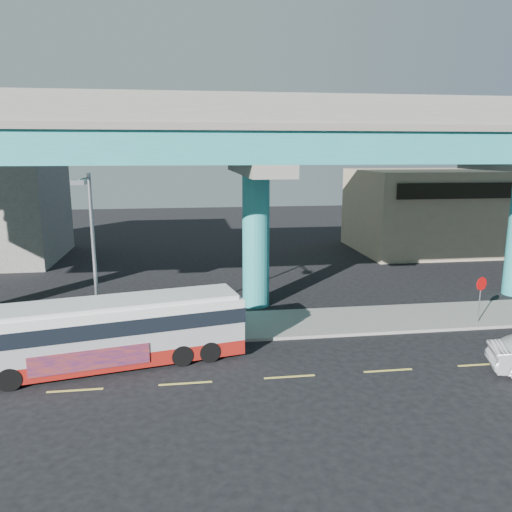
{
  "coord_description": "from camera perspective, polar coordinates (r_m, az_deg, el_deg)",
  "views": [
    {
      "loc": [
        -3.81,
        -17.87,
        8.56
      ],
      "look_at": [
        -0.71,
        4.0,
        3.92
      ],
      "focal_mm": 35.0,
      "sensor_mm": 36.0,
      "label": 1
    }
  ],
  "objects": [
    {
      "name": "ground",
      "position": [
        20.18,
        3.68,
        -13.26
      ],
      "size": [
        120.0,
        120.0,
        0.0
      ],
      "primitive_type": "plane",
      "color": "black",
      "rests_on": "ground"
    },
    {
      "name": "sidewalk",
      "position": [
        25.15,
        1.12,
        -7.84
      ],
      "size": [
        70.0,
        4.0,
        0.15
      ],
      "primitive_type": "cube",
      "color": "gray",
      "rests_on": "ground"
    },
    {
      "name": "lane_markings",
      "position": [
        19.91,
        3.86,
        -13.6
      ],
      "size": [
        58.0,
        0.12,
        0.01
      ],
      "color": "#D8C64C",
      "rests_on": "ground"
    },
    {
      "name": "viaduct",
      "position": [
        27.25,
        -0.04,
        13.09
      ],
      "size": [
        52.0,
        12.4,
        11.7
      ],
      "color": "teal",
      "rests_on": "ground"
    },
    {
      "name": "building_beige",
      "position": [
        46.58,
        19.97,
        4.94
      ],
      "size": [
        14.0,
        10.23,
        7.0
      ],
      "color": "tan",
      "rests_on": "ground"
    },
    {
      "name": "transit_bus",
      "position": [
        21.12,
        -16.17,
        -8.14
      ],
      "size": [
        10.91,
        4.41,
        2.74
      ],
      "rotation": [
        0.0,
        0.0,
        0.2
      ],
      "color": "maroon",
      "rests_on": "ground"
    },
    {
      "name": "parked_car",
      "position": [
        25.46,
        -21.51,
        -6.63
      ],
      "size": [
        2.16,
        4.27,
        1.38
      ],
      "primitive_type": "imported",
      "rotation": [
        0.0,
        0.0,
        1.51
      ],
      "color": "#333338",
      "rests_on": "sidewalk"
    },
    {
      "name": "street_lamp",
      "position": [
        21.97,
        -18.41,
        2.07
      ],
      "size": [
        0.5,
        2.46,
        7.52
      ],
      "color": "gray",
      "rests_on": "sidewalk"
    },
    {
      "name": "stop_sign",
      "position": [
        27.19,
        24.31,
        -3.56
      ],
      "size": [
        0.68,
        0.24,
        2.34
      ],
      "rotation": [
        0.0,
        0.0,
        -0.09
      ],
      "color": "gray",
      "rests_on": "sidewalk"
    }
  ]
}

